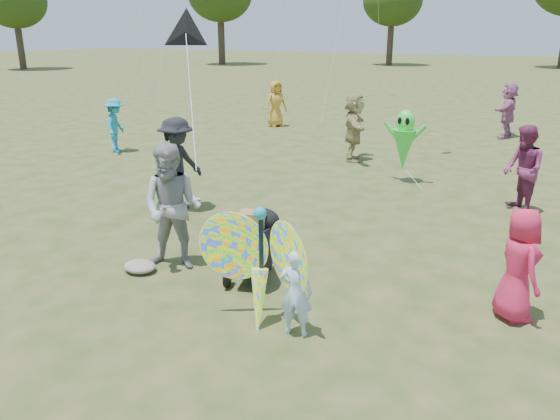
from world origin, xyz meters
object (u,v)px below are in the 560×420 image
object	(u,v)px
crowd_g	(276,104)
crowd_i	(116,125)
child_girl	(296,293)
crowd_b	(177,165)
adult_man	(173,207)
jogging_stroller	(256,241)
crowd_a	(519,265)
crowd_e	(523,169)
crowd_d	(354,127)
butterfly_kite	(260,267)
crowd_j	(508,110)
alien_kite	(404,142)

from	to	relation	value
crowd_g	crowd_i	bearing A→B (deg)	-165.13
child_girl	crowd_b	world-z (taller)	crowd_b
adult_man	jogging_stroller	size ratio (longest dim) A/B	1.74
crowd_a	crowd_e	xyz separation A→B (m)	(-0.36, 4.68, 0.14)
jogging_stroller	crowd_e	bearing A→B (deg)	43.96
child_girl	crowd_b	xyz separation A→B (m)	(-4.22, 3.21, 0.40)
crowd_d	crowd_e	bearing A→B (deg)	-141.19
adult_man	crowd_i	world-z (taller)	adult_man
crowd_g	jogging_stroller	size ratio (longest dim) A/B	1.52
crowd_d	butterfly_kite	size ratio (longest dim) A/B	1.09
child_girl	jogging_stroller	world-z (taller)	child_girl
crowd_j	alien_kite	size ratio (longest dim) A/B	1.06
crowd_e	crowd_i	size ratio (longest dim) A/B	1.10
adult_man	crowd_j	xyz separation A→B (m)	(3.24, 13.92, -0.05)
crowd_a	alien_kite	bearing A→B (deg)	-5.88
adult_man	crowd_g	distance (m)	13.07
adult_man	crowd_j	distance (m)	14.30
crowd_a	crowd_j	world-z (taller)	crowd_j
adult_man	crowd_g	bearing A→B (deg)	93.92
adult_man	alien_kite	size ratio (longest dim) A/B	1.12
crowd_e	butterfly_kite	distance (m)	6.74
adult_man	butterfly_kite	size ratio (longest dim) A/B	1.12
crowd_g	crowd_j	size ratio (longest dim) A/B	0.92
crowd_d	crowd_e	world-z (taller)	crowd_d
child_girl	crowd_a	xyz separation A→B (m)	(2.28, 1.65, 0.18)
alien_kite	child_girl	bearing A→B (deg)	-83.87
jogging_stroller	alien_kite	distance (m)	6.39
crowd_a	crowd_d	world-z (taller)	crowd_d
butterfly_kite	alien_kite	bearing A→B (deg)	92.22
crowd_b	crowd_g	world-z (taller)	crowd_b
crowd_d	crowd_g	bearing A→B (deg)	28.54
child_girl	crowd_g	world-z (taller)	crowd_g
crowd_i	butterfly_kite	distance (m)	11.14
crowd_a	butterfly_kite	bearing A→B (deg)	86.11
crowd_i	crowd_e	bearing A→B (deg)	-118.95
crowd_e	jogging_stroller	distance (m)	6.10
crowd_b	crowd_i	size ratio (longest dim) A/B	1.18
crowd_b	alien_kite	world-z (taller)	crowd_b
crowd_a	crowd_i	distance (m)	12.72
adult_man	crowd_b	size ratio (longest dim) A/B	1.03
adult_man	crowd_b	world-z (taller)	adult_man
crowd_i	alien_kite	bearing A→B (deg)	-112.29
crowd_b	crowd_e	size ratio (longest dim) A/B	1.08
crowd_a	crowd_i	xyz separation A→B (m)	(-11.62, 5.18, 0.07)
crowd_b	crowd_g	size ratio (longest dim) A/B	1.12
crowd_e	crowd_b	bearing A→B (deg)	-92.82
adult_man	crowd_d	bearing A→B (deg)	73.62
adult_man	alien_kite	distance (m)	6.76
child_girl	alien_kite	xyz separation A→B (m)	(-0.80, 7.45, 0.42)
crowd_a	butterfly_kite	distance (m)	3.22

